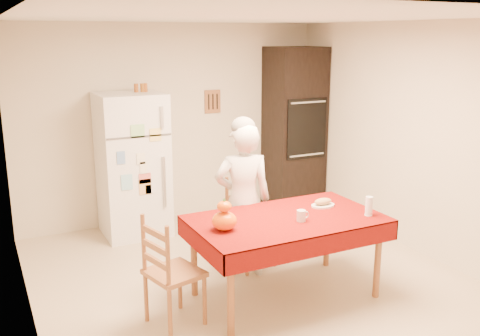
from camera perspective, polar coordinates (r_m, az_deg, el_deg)
floor at (r=5.31m, az=1.62°, el=-12.22°), size 4.50×4.50×0.00m
room_shell at (r=4.82m, az=1.74°, el=5.35°), size 4.02×4.52×2.51m
refrigerator at (r=6.46m, az=-11.38°, el=0.33°), size 0.75×0.74×1.70m
oven_cabinet at (r=7.36m, az=5.81°, el=4.18°), size 0.70×0.62×2.20m
dining_table at (r=4.83m, az=4.96°, el=-6.08°), size 1.70×1.00×0.76m
chair_far at (r=5.56m, az=0.75°, el=-5.31°), size 0.49×0.47×0.95m
chair_left at (r=4.44m, az=-7.74°, el=-10.59°), size 0.49×0.50×0.95m
seated_woman at (r=5.24m, az=0.33°, el=-3.50°), size 0.64×0.52×1.54m
coffee_mug at (r=4.72m, az=6.54°, el=-5.08°), size 0.08×0.08×0.10m
pumpkin_lower at (r=4.48m, az=-1.68°, el=-5.65°), size 0.21×0.21×0.16m
pumpkin_upper at (r=4.44m, az=-1.69°, el=-4.12°), size 0.12×0.12×0.09m
wine_glass at (r=4.96m, az=13.59°, el=-3.97°), size 0.07×0.07×0.18m
bread_plate at (r=5.16m, az=8.83°, el=-3.97°), size 0.24×0.24×0.02m
bread_loaf at (r=5.14m, az=8.85°, el=-3.54°), size 0.18×0.10×0.06m
spice_jar_left at (r=6.39m, az=-11.02°, el=8.39°), size 0.05×0.05×0.10m
spice_jar_mid at (r=6.41m, az=-10.37°, el=8.43°), size 0.05×0.05×0.10m
spice_jar_right at (r=6.42m, az=-10.06°, el=8.45°), size 0.05×0.05×0.10m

